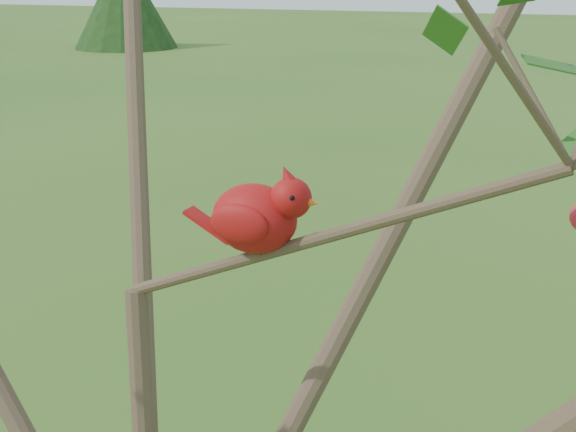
% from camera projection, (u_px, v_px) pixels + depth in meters
% --- Properties ---
extents(crabapple_tree, '(2.35, 2.05, 2.95)m').
position_uv_depth(crabapple_tree, '(135.00, 210.00, 1.03)').
color(crabapple_tree, '#3C2B20').
rests_on(crabapple_tree, ground).
extents(cardinal, '(0.20, 0.11, 0.14)m').
position_uv_depth(cardinal, '(259.00, 216.00, 1.09)').
color(cardinal, '#A7120E').
rests_on(cardinal, ground).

